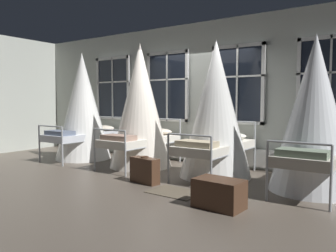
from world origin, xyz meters
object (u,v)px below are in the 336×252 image
Objects in this scene: suitcase_dark at (145,170)px; travel_trunk at (219,194)px; cot_fourth at (314,116)px; cot_first at (83,108)px; cot_third at (216,111)px; cot_second at (140,107)px.

suitcase_dark is 0.91× the size of travel_trunk.
cot_first is at bearing 90.08° from cot_fourth.
cot_fourth is 3.83× the size of travel_trunk.
cot_third is (3.58, 0.03, -0.03)m from cot_first.
cot_third reaches higher than suitcase_dark.
cot_fourth is at bearing -91.48° from cot_third.
travel_trunk is (-0.84, -1.61, -0.99)m from cot_fourth.
cot_fourth is (3.51, -0.05, -0.10)m from cot_second.
cot_first is 5.31m from cot_fourth.
cot_first is 4.87m from travel_trunk.
cot_first is 4.43× the size of suitcase_dark.
cot_third is 2.16m from travel_trunk.
cot_first is at bearing 91.34° from cot_third.
suitcase_dark is at bearing -111.32° from cot_first.
cot_fourth is 2.07m from travel_trunk.
cot_fourth is (1.73, -0.07, -0.04)m from cot_third.
cot_first is at bearing 91.01° from cot_second.
cot_first is at bearing 159.77° from travel_trunk.
cot_second is 3.33m from travel_trunk.
cot_first is 3.58m from cot_third.
cot_third reaches higher than cot_fourth.
cot_second is 1.08× the size of cot_fourth.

